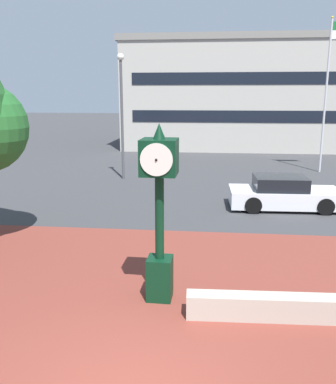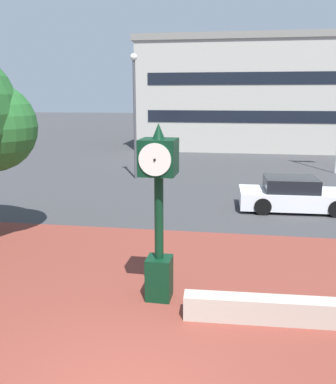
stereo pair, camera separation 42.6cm
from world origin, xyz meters
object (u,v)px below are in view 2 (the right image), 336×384
(car_street_mid, at_px, (294,195))
(civic_building, at_px, (267,94))
(street_clock, at_px, (159,205))
(street_lamp_post, at_px, (135,104))

(car_street_mid, bearing_deg, civic_building, 177.17)
(car_street_mid, bearing_deg, street_clock, -28.05)
(street_clock, xyz_separation_m, street_lamp_post, (-3.60, 13.07, 1.83))
(car_street_mid, distance_m, civic_building, 22.22)
(car_street_mid, height_order, street_lamp_post, street_lamp_post)
(car_street_mid, height_order, civic_building, civic_building)
(street_clock, height_order, car_street_mid, street_clock)
(street_clock, xyz_separation_m, civic_building, (4.35, 29.80, 2.34))
(civic_building, bearing_deg, car_street_mid, -91.11)
(civic_building, xyz_separation_m, street_lamp_post, (-7.94, -16.73, -0.51))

